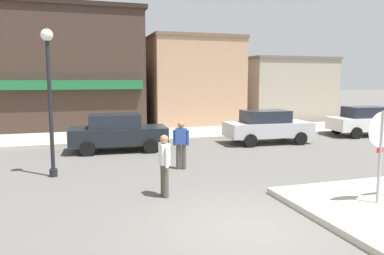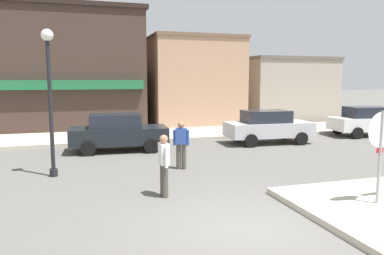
{
  "view_description": "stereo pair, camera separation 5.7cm",
  "coord_description": "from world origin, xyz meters",
  "views": [
    {
      "loc": [
        -3.31,
        -6.6,
        3.01
      ],
      "look_at": [
        0.16,
        4.5,
        1.5
      ],
      "focal_mm": 35.0,
      "sensor_mm": 36.0,
      "label": 1
    },
    {
      "loc": [
        -3.25,
        -6.62,
        3.01
      ],
      "look_at": [
        0.16,
        4.5,
        1.5
      ],
      "focal_mm": 35.0,
      "sensor_mm": 36.0,
      "label": 2
    }
  ],
  "objects": [
    {
      "name": "ground_plane",
      "position": [
        0.0,
        0.0,
        0.0
      ],
      "size": [
        160.0,
        160.0,
        0.0
      ],
      "primitive_type": "plane",
      "color": "#5B5954"
    },
    {
      "name": "kerb_far",
      "position": [
        0.0,
        12.71,
        0.07
      ],
      "size": [
        80.0,
        4.0,
        0.15
      ],
      "primitive_type": "cube",
      "color": "#B7AD99",
      "rests_on": "ground"
    },
    {
      "name": "stop_sign",
      "position": [
        3.32,
        0.14,
        1.52
      ],
      "size": [
        0.82,
        0.11,
        2.3
      ],
      "color": "#9E9EA3",
      "rests_on": "ground"
    },
    {
      "name": "lamp_post",
      "position": [
        -4.04,
        5.51,
        2.96
      ],
      "size": [
        0.36,
        0.36,
        4.54
      ],
      "color": "black",
      "rests_on": "ground"
    },
    {
      "name": "parked_car_nearest",
      "position": [
        -1.66,
        9.15,
        0.81
      ],
      "size": [
        4.11,
        2.08,
        1.56
      ],
      "color": "black",
      "rests_on": "ground"
    },
    {
      "name": "parked_car_second",
      "position": [
        5.28,
        9.0,
        0.81
      ],
      "size": [
        4.08,
        2.04,
        1.56
      ],
      "color": "#B7B7BC",
      "rests_on": "ground"
    },
    {
      "name": "parked_car_third",
      "position": [
        11.49,
        9.48,
        0.81
      ],
      "size": [
        4.16,
        2.2,
        1.56
      ],
      "color": "white",
      "rests_on": "ground"
    },
    {
      "name": "pedestrian_crossing_near",
      "position": [
        -1.2,
        2.52,
        0.87
      ],
      "size": [
        0.24,
        0.55,
        1.61
      ],
      "color": "#4C473D",
      "rests_on": "ground"
    },
    {
      "name": "pedestrian_crossing_far",
      "position": [
        0.02,
        5.26,
        0.87
      ],
      "size": [
        0.54,
        0.35,
        1.61
      ],
      "color": "#4C473D",
      "rests_on": "ground"
    },
    {
      "name": "building_corner_shop",
      "position": [
        -4.36,
        18.93,
        3.58
      ],
      "size": [
        10.24,
        8.95,
        7.15
      ],
      "color": "#3D2D26",
      "rests_on": "ground"
    },
    {
      "name": "building_storefront_left_near",
      "position": [
        4.1,
        18.38,
        2.86
      ],
      "size": [
        5.83,
        7.62,
        5.7
      ],
      "color": "tan",
      "rests_on": "ground"
    },
    {
      "name": "building_storefront_left_mid",
      "position": [
        11.17,
        19.17,
        2.26
      ],
      "size": [
        6.37,
        8.09,
        4.52
      ],
      "color": "#9E9384",
      "rests_on": "ground"
    }
  ]
}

